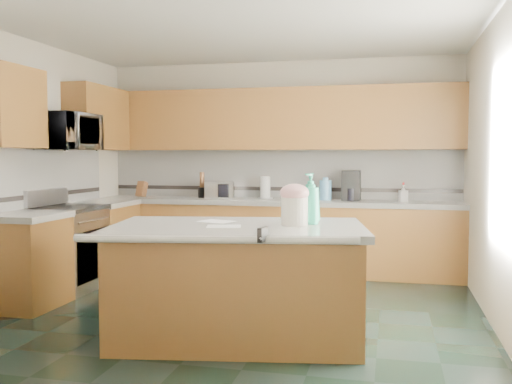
% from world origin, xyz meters
% --- Properties ---
extents(floor, '(4.60, 4.60, 0.00)m').
position_xyz_m(floor, '(0.00, 0.00, 0.00)').
color(floor, black).
rests_on(floor, ground).
extents(ceiling, '(4.60, 4.60, 0.00)m').
position_xyz_m(ceiling, '(0.00, 0.00, 2.70)').
color(ceiling, white).
rests_on(ceiling, ground).
extents(wall_back, '(4.60, 0.04, 2.70)m').
position_xyz_m(wall_back, '(0.00, 2.32, 1.35)').
color(wall_back, beige).
rests_on(wall_back, ground).
extents(wall_front, '(4.60, 0.04, 2.70)m').
position_xyz_m(wall_front, '(0.00, -2.32, 1.35)').
color(wall_front, beige).
rests_on(wall_front, ground).
extents(wall_left, '(0.04, 4.60, 2.70)m').
position_xyz_m(wall_left, '(-2.32, 0.00, 1.35)').
color(wall_left, beige).
rests_on(wall_left, ground).
extents(wall_right, '(0.04, 4.60, 2.70)m').
position_xyz_m(wall_right, '(2.32, 0.00, 1.35)').
color(wall_right, beige).
rests_on(wall_right, ground).
extents(back_base_cab, '(4.60, 0.60, 0.86)m').
position_xyz_m(back_base_cab, '(0.00, 2.00, 0.43)').
color(back_base_cab, '#543514').
rests_on(back_base_cab, ground).
extents(back_countertop, '(4.60, 0.64, 0.06)m').
position_xyz_m(back_countertop, '(0.00, 2.00, 0.89)').
color(back_countertop, white).
rests_on(back_countertop, back_base_cab).
extents(back_upper_cab, '(4.60, 0.33, 0.78)m').
position_xyz_m(back_upper_cab, '(0.00, 2.13, 1.94)').
color(back_upper_cab, '#543514').
rests_on(back_upper_cab, wall_back).
extents(back_backsplash, '(4.60, 0.02, 0.63)m').
position_xyz_m(back_backsplash, '(0.00, 2.29, 1.24)').
color(back_backsplash, silver).
rests_on(back_backsplash, back_countertop).
extents(back_accent_band, '(4.60, 0.01, 0.05)m').
position_xyz_m(back_accent_band, '(0.00, 2.28, 1.04)').
color(back_accent_band, black).
rests_on(back_accent_band, back_countertop).
extents(left_base_cab_rear, '(0.60, 0.82, 0.86)m').
position_xyz_m(left_base_cab_rear, '(-2.00, 1.29, 0.43)').
color(left_base_cab_rear, '#543514').
rests_on(left_base_cab_rear, ground).
extents(left_counter_rear, '(0.64, 0.82, 0.06)m').
position_xyz_m(left_counter_rear, '(-2.00, 1.29, 0.89)').
color(left_counter_rear, white).
rests_on(left_counter_rear, left_base_cab_rear).
extents(left_base_cab_front, '(0.60, 0.72, 0.86)m').
position_xyz_m(left_base_cab_front, '(-2.00, -0.24, 0.43)').
color(left_base_cab_front, '#543514').
rests_on(left_base_cab_front, ground).
extents(left_counter_front, '(0.64, 0.72, 0.06)m').
position_xyz_m(left_counter_front, '(-2.00, -0.24, 0.89)').
color(left_counter_front, white).
rests_on(left_counter_front, left_base_cab_front).
extents(left_backsplash, '(0.02, 2.30, 0.63)m').
position_xyz_m(left_backsplash, '(-2.29, 0.55, 1.24)').
color(left_backsplash, silver).
rests_on(left_backsplash, wall_left).
extents(left_accent_band, '(0.01, 2.30, 0.05)m').
position_xyz_m(left_accent_band, '(-2.28, 0.55, 1.04)').
color(left_accent_band, black).
rests_on(left_accent_band, wall_left).
extents(left_upper_cab_rear, '(0.33, 1.09, 0.78)m').
position_xyz_m(left_upper_cab_rear, '(-2.13, 1.42, 1.94)').
color(left_upper_cab_rear, '#543514').
rests_on(left_upper_cab_rear, wall_left).
extents(left_upper_cab_front, '(0.33, 0.72, 0.78)m').
position_xyz_m(left_upper_cab_front, '(-2.13, -0.24, 1.94)').
color(left_upper_cab_front, '#543514').
rests_on(left_upper_cab_front, wall_left).
extents(range_body, '(0.60, 0.76, 0.88)m').
position_xyz_m(range_body, '(-2.00, 0.50, 0.44)').
color(range_body, '#B7B7BC').
rests_on(range_body, ground).
extents(range_oven_door, '(0.02, 0.68, 0.55)m').
position_xyz_m(range_oven_door, '(-1.71, 0.50, 0.40)').
color(range_oven_door, black).
rests_on(range_oven_door, range_body).
extents(range_cooktop, '(0.62, 0.78, 0.04)m').
position_xyz_m(range_cooktop, '(-2.00, 0.50, 0.90)').
color(range_cooktop, black).
rests_on(range_cooktop, range_body).
extents(range_handle, '(0.02, 0.66, 0.02)m').
position_xyz_m(range_handle, '(-1.68, 0.50, 0.78)').
color(range_handle, '#B7B7BC').
rests_on(range_handle, range_body).
extents(range_backguard, '(0.06, 0.76, 0.18)m').
position_xyz_m(range_backguard, '(-2.26, 0.50, 1.02)').
color(range_backguard, '#B7B7BC').
rests_on(range_backguard, range_body).
extents(microwave, '(0.50, 0.73, 0.41)m').
position_xyz_m(microwave, '(-2.00, 0.50, 1.73)').
color(microwave, '#B7B7BC').
rests_on(microwave, wall_left).
extents(island_base, '(2.07, 1.40, 0.86)m').
position_xyz_m(island_base, '(0.24, -0.67, 0.43)').
color(island_base, '#543514').
rests_on(island_base, ground).
extents(island_top, '(2.19, 1.52, 0.06)m').
position_xyz_m(island_top, '(0.24, -0.67, 0.89)').
color(island_top, white).
rests_on(island_top, island_base).
extents(island_bullnose, '(1.99, 0.40, 0.06)m').
position_xyz_m(island_bullnose, '(0.24, -1.27, 0.89)').
color(island_bullnose, white).
rests_on(island_bullnose, island_base).
extents(treat_jar, '(0.25, 0.25, 0.22)m').
position_xyz_m(treat_jar, '(0.69, -0.59, 1.03)').
color(treat_jar, white).
rests_on(treat_jar, island_top).
extents(treat_jar_lid, '(0.23, 0.23, 0.15)m').
position_xyz_m(treat_jar_lid, '(0.69, -0.59, 1.18)').
color(treat_jar_lid, pink).
rests_on(treat_jar_lid, treat_jar).
extents(treat_jar_knob, '(0.08, 0.03, 0.03)m').
position_xyz_m(treat_jar_knob, '(0.69, -0.59, 1.23)').
color(treat_jar_knob, tan).
rests_on(treat_jar_knob, treat_jar_lid).
extents(treat_jar_knob_end_l, '(0.04, 0.04, 0.04)m').
position_xyz_m(treat_jar_knob_end_l, '(0.65, -0.59, 1.23)').
color(treat_jar_knob_end_l, tan).
rests_on(treat_jar_knob_end_l, treat_jar_lid).
extents(treat_jar_knob_end_r, '(0.04, 0.04, 0.04)m').
position_xyz_m(treat_jar_knob_end_r, '(0.73, -0.59, 1.23)').
color(treat_jar_knob_end_r, tan).
rests_on(treat_jar_knob_end_r, treat_jar_lid).
extents(soap_bottle_island, '(0.21, 0.21, 0.41)m').
position_xyz_m(soap_bottle_island, '(0.80, -0.47, 1.13)').
color(soap_bottle_island, '#249977').
rests_on(soap_bottle_island, island_top).
extents(paper_sheet_a, '(0.31, 0.26, 0.00)m').
position_xyz_m(paper_sheet_a, '(0.16, -0.79, 0.92)').
color(paper_sheet_a, white).
rests_on(paper_sheet_a, island_top).
extents(paper_sheet_b, '(0.33, 0.28, 0.00)m').
position_xyz_m(paper_sheet_b, '(0.00, -0.48, 0.92)').
color(paper_sheet_b, white).
rests_on(paper_sheet_b, island_top).
extents(clamp_body, '(0.05, 0.12, 0.10)m').
position_xyz_m(clamp_body, '(0.58, -1.25, 0.93)').
color(clamp_body, black).
rests_on(clamp_body, island_top).
extents(clamp_handle, '(0.02, 0.08, 0.02)m').
position_xyz_m(clamp_handle, '(0.58, -1.32, 0.91)').
color(clamp_handle, black).
rests_on(clamp_handle, island_top).
extents(knife_block, '(0.14, 0.17, 0.22)m').
position_xyz_m(knife_block, '(-1.84, 2.05, 1.02)').
color(knife_block, '#472814').
rests_on(knife_block, back_countertop).
extents(utensil_crock, '(0.11, 0.11, 0.14)m').
position_xyz_m(utensil_crock, '(-0.99, 2.08, 0.99)').
color(utensil_crock, black).
rests_on(utensil_crock, back_countertop).
extents(utensil_bundle, '(0.06, 0.06, 0.20)m').
position_xyz_m(utensil_bundle, '(-0.99, 2.08, 1.16)').
color(utensil_bundle, '#472814').
rests_on(utensil_bundle, utensil_crock).
extents(toaster_oven, '(0.41, 0.33, 0.21)m').
position_xyz_m(toaster_oven, '(-0.75, 2.05, 1.03)').
color(toaster_oven, '#B7B7BC').
rests_on(toaster_oven, back_countertop).
extents(toaster_oven_door, '(0.33, 0.01, 0.17)m').
position_xyz_m(toaster_oven_door, '(-0.75, 1.93, 1.03)').
color(toaster_oven_door, black).
rests_on(toaster_oven_door, toaster_oven).
extents(paper_towel, '(0.13, 0.13, 0.29)m').
position_xyz_m(paper_towel, '(-0.14, 2.10, 1.06)').
color(paper_towel, white).
rests_on(paper_towel, back_countertop).
extents(paper_towel_base, '(0.19, 0.19, 0.01)m').
position_xyz_m(paper_towel_base, '(-0.14, 2.10, 0.93)').
color(paper_towel_base, '#B7B7BC').
rests_on(paper_towel_base, back_countertop).
extents(water_jug, '(0.15, 0.15, 0.25)m').
position_xyz_m(water_jug, '(0.64, 2.06, 1.04)').
color(water_jug, '#5B9FD4').
rests_on(water_jug, back_countertop).
extents(water_jug_neck, '(0.07, 0.07, 0.04)m').
position_xyz_m(water_jug_neck, '(0.64, 2.06, 1.19)').
color(water_jug_neck, '#5B9FD4').
rests_on(water_jug_neck, water_jug).
extents(coffee_maker, '(0.22, 0.25, 0.37)m').
position_xyz_m(coffee_maker, '(0.96, 2.08, 1.11)').
color(coffee_maker, black).
rests_on(coffee_maker, back_countertop).
extents(coffee_carafe, '(0.15, 0.15, 0.15)m').
position_xyz_m(coffee_carafe, '(0.96, 2.02, 1.00)').
color(coffee_carafe, black).
rests_on(coffee_carafe, back_countertop).
extents(soap_bottle_back, '(0.12, 0.12, 0.20)m').
position_xyz_m(soap_bottle_back, '(1.58, 2.05, 1.02)').
color(soap_bottle_back, white).
rests_on(soap_bottle_back, back_countertop).
extents(soap_back_cap, '(0.02, 0.02, 0.03)m').
position_xyz_m(soap_back_cap, '(1.58, 2.05, 1.14)').
color(soap_back_cap, red).
rests_on(soap_back_cap, soap_bottle_back).
extents(window_light_proxy, '(0.02, 1.40, 1.10)m').
position_xyz_m(window_light_proxy, '(2.29, -0.20, 1.50)').
color(window_light_proxy, white).
rests_on(window_light_proxy, wall_right).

